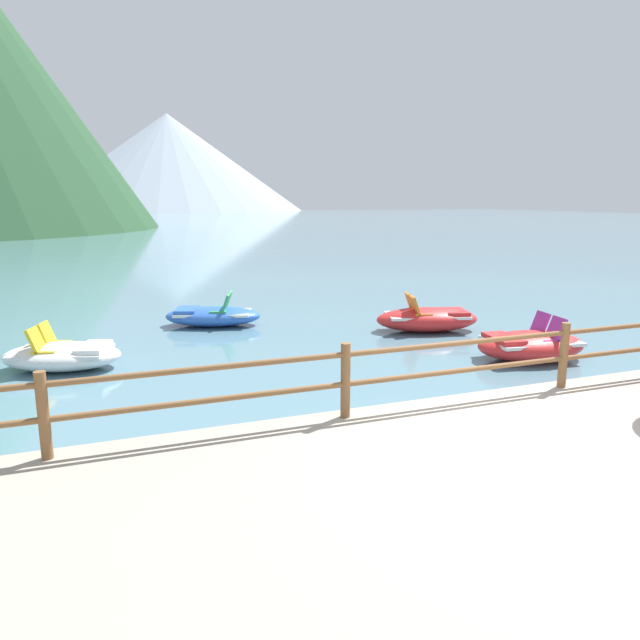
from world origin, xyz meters
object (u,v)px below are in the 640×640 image
object	(u,v)px
pedal_boat_2	(427,319)
pedal_boat_3	(213,315)
pedal_boat_4	(63,355)
pedal_boat_0	(530,345)

from	to	relation	value
pedal_boat_2	pedal_boat_3	size ratio (longest dim) A/B	1.02
pedal_boat_4	pedal_boat_0	bearing A→B (deg)	-16.25
pedal_boat_0	pedal_boat_2	xyz separation A→B (m)	(-0.57, 2.89, 0.00)
pedal_boat_3	pedal_boat_2	bearing A→B (deg)	-27.22
pedal_boat_0	pedal_boat_3	bearing A→B (deg)	134.64
pedal_boat_2	pedal_boat_3	bearing A→B (deg)	152.78
pedal_boat_3	pedal_boat_4	size ratio (longest dim) A/B	1.07
pedal_boat_0	pedal_boat_2	size ratio (longest dim) A/B	0.88
pedal_boat_0	pedal_boat_2	distance (m)	2.95
pedal_boat_3	pedal_boat_4	xyz separation A→B (m)	(-3.27, -2.80, 0.01)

